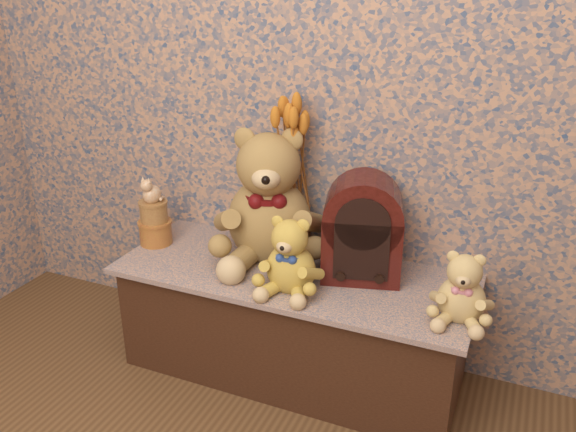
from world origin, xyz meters
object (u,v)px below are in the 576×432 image
cat_figurine (152,189)px  teddy_small (463,283)px  teddy_large (269,189)px  biscuit_tin_lower (156,232)px  ceramic_vase (293,228)px  teddy_medium (291,251)px  cathedral_radio (363,227)px

cat_figurine → teddy_small: bearing=0.9°
cat_figurine → teddy_large: bearing=15.9°
teddy_large → biscuit_tin_lower: 0.53m
ceramic_vase → cat_figurine: (-0.54, -0.13, 0.13)m
biscuit_tin_lower → cat_figurine: size_ratio=1.14×
ceramic_vase → cat_figurine: 0.58m
teddy_medium → ceramic_vase: 0.28m
teddy_small → ceramic_vase: size_ratio=1.20×
teddy_large → cathedral_radio: teddy_large is taller
ceramic_vase → biscuit_tin_lower: size_ratio=1.61×
ceramic_vase → teddy_medium: bearing=-68.7°
teddy_large → teddy_small: size_ratio=2.18×
teddy_medium → cat_figurine: (-0.64, 0.12, 0.09)m
teddy_large → cathedral_radio: 0.38m
teddy_large → teddy_medium: size_ratio=1.88×
teddy_large → biscuit_tin_lower: (-0.47, -0.09, -0.22)m
teddy_large → ceramic_vase: (0.08, 0.05, -0.17)m
teddy_large → biscuit_tin_lower: teddy_large is taller
cathedral_radio → ceramic_vase: 0.32m
teddy_small → ceramic_vase: bearing=157.7°
biscuit_tin_lower → cat_figurine: (0.00, 0.00, 0.19)m
biscuit_tin_lower → cat_figurine: cat_figurine is taller
biscuit_tin_lower → cathedral_radio: bearing=4.2°
biscuit_tin_lower → cat_figurine: bearing=0.0°
teddy_small → cat_figurine: 1.22m
teddy_small → cat_figurine: size_ratio=2.21×
teddy_large → teddy_small: (0.74, -0.18, -0.15)m
teddy_large → cat_figurine: 0.48m
teddy_small → cathedral_radio: cathedral_radio is taller
teddy_large → ceramic_vase: 0.19m
teddy_large → teddy_medium: (0.18, -0.21, -0.13)m
cathedral_radio → teddy_large: bearing=160.8°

